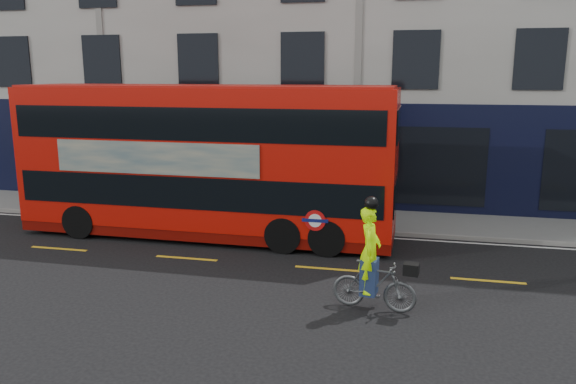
% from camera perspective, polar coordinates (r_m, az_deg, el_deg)
% --- Properties ---
extents(ground, '(120.00, 120.00, 0.00)m').
position_cam_1_polar(ground, '(13.58, 3.21, -9.91)').
color(ground, black).
rests_on(ground, ground).
extents(pavement, '(60.00, 3.00, 0.12)m').
position_cam_1_polar(pavement, '(19.69, 6.29, -2.78)').
color(pavement, slate).
rests_on(pavement, ground).
extents(kerb, '(60.00, 0.12, 0.13)m').
position_cam_1_polar(kerb, '(18.25, 5.77, -3.94)').
color(kerb, gray).
rests_on(kerb, ground).
extents(building_terrace, '(50.00, 10.07, 15.00)m').
position_cam_1_polar(building_terrace, '(25.57, 8.36, 17.35)').
color(building_terrace, '#B7B4AD').
rests_on(building_terrace, ground).
extents(road_edge_line, '(58.00, 0.10, 0.01)m').
position_cam_1_polar(road_edge_line, '(17.98, 5.65, -4.39)').
color(road_edge_line, silver).
rests_on(road_edge_line, ground).
extents(lane_dashes, '(58.00, 0.12, 0.01)m').
position_cam_1_polar(lane_dashes, '(14.96, 4.15, -7.79)').
color(lane_dashes, yellow).
rests_on(lane_dashes, ground).
extents(bus, '(11.70, 2.82, 4.70)m').
position_cam_1_polar(bus, '(17.56, -8.18, 3.21)').
color(bus, red).
rests_on(bus, ground).
extents(cyclist, '(1.90, 0.77, 2.52)m').
position_cam_1_polar(cyclist, '(12.37, 8.61, -8.05)').
color(cyclist, '#4E5153').
rests_on(cyclist, ground).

